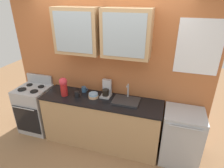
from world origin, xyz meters
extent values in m
plane|color=#936B47|center=(0.00, 0.00, 0.00)|extent=(10.00, 10.00, 0.00)
cube|color=#B76638|center=(0.00, 0.34, 1.29)|extent=(3.48, 0.10, 2.59)
cube|color=tan|center=(-0.38, 0.12, 2.00)|extent=(0.71, 0.34, 0.70)
cube|color=#9EADB7|center=(-0.38, -0.06, 2.00)|extent=(0.60, 0.01, 0.59)
cube|color=tan|center=(0.38, 0.12, 2.00)|extent=(0.71, 0.34, 0.70)
cube|color=#9EADB7|center=(0.38, -0.06, 2.00)|extent=(0.60, 0.01, 0.59)
cube|color=white|center=(1.39, 0.28, 1.83)|extent=(0.61, 0.01, 0.78)
cube|color=tan|center=(0.00, 0.00, 0.44)|extent=(2.04, 0.56, 0.89)
cube|color=black|center=(0.00, 0.00, 0.90)|extent=(2.06, 0.58, 0.02)
cube|color=#ADAFB5|center=(-1.38, 0.00, 0.45)|extent=(0.58, 0.55, 0.91)
cube|color=black|center=(-1.38, -0.28, 0.38)|extent=(0.54, 0.01, 0.54)
cylinder|color=#ADAFB5|center=(-1.38, -0.31, 0.65)|extent=(0.47, 0.02, 0.02)
cube|color=#ADAFB5|center=(-1.38, 0.25, 1.00)|extent=(0.55, 0.04, 0.18)
cylinder|color=black|center=(-1.51, -0.10, 0.92)|extent=(0.15, 0.15, 0.02)
cylinder|color=black|center=(-1.25, -0.10, 0.92)|extent=(0.14, 0.14, 0.02)
cylinder|color=black|center=(-1.51, 0.10, 0.92)|extent=(0.11, 0.11, 0.02)
cylinder|color=black|center=(-1.25, 0.10, 0.92)|extent=(0.12, 0.12, 0.02)
cube|color=#2D2D30|center=(0.42, 0.05, 0.92)|extent=(0.43, 0.32, 0.03)
cylinder|color=#ADAFB5|center=(0.42, 0.18, 1.05)|extent=(0.02, 0.02, 0.23)
cylinder|color=#ADAFB5|center=(0.42, 0.12, 1.17)|extent=(0.02, 0.12, 0.02)
cylinder|color=#E0AD7F|center=(-0.14, 0.02, 0.93)|extent=(0.17, 0.17, 0.05)
cylinder|color=#8CB7E0|center=(-0.14, 0.02, 0.97)|extent=(0.16, 0.16, 0.05)
cylinder|color=#B21E1E|center=(-0.65, -0.05, 1.02)|extent=(0.12, 0.12, 0.22)
sphere|color=#D8333F|center=(-0.65, -0.05, 1.17)|extent=(0.14, 0.14, 0.14)
cylinder|color=#38608C|center=(-0.38, 0.17, 0.96)|extent=(0.08, 0.08, 0.10)
torus|color=#38608C|center=(-0.33, 0.17, 0.96)|extent=(0.06, 0.01, 0.06)
cylinder|color=black|center=(-0.42, -0.03, 0.96)|extent=(0.08, 0.08, 0.10)
torus|color=black|center=(-0.38, -0.03, 0.96)|extent=(0.06, 0.01, 0.06)
cube|color=#ADAFB5|center=(1.35, 0.00, 0.45)|extent=(0.59, 0.53, 0.91)
cube|color=#ADAFB5|center=(1.35, -0.27, 0.45)|extent=(0.56, 0.01, 0.82)
cylinder|color=#ADAFB5|center=(1.35, -0.30, 0.85)|extent=(0.44, 0.02, 0.02)
cube|color=#B7B7BC|center=(0.05, 0.13, 0.92)|extent=(0.17, 0.20, 0.03)
cylinder|color=black|center=(0.05, 0.11, 0.99)|extent=(0.11, 0.11, 0.11)
cube|color=#B7B7BC|center=(0.05, 0.20, 1.07)|extent=(0.15, 0.06, 0.26)
camera|label=1|loc=(1.01, -2.60, 2.51)|focal=30.59mm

